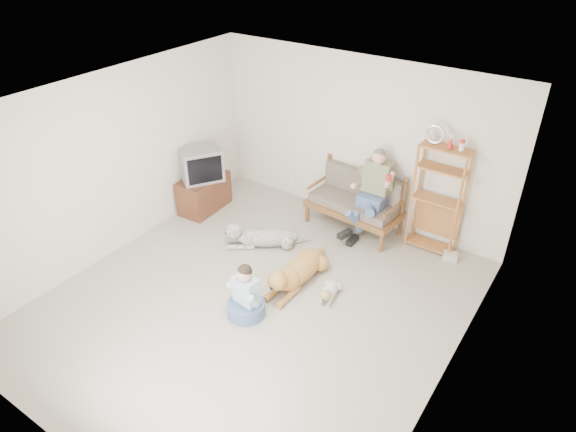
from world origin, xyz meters
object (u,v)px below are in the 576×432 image
Objects in this scene: tv_stand at (204,193)px; golden_retriever at (296,272)px; etagere at (437,198)px; loveseat at (356,200)px.

golden_retriever is at bearing -21.48° from tv_stand.
etagere is 1.29× the size of golden_retriever.
loveseat is 2.61m from tv_stand.
golden_retriever is at bearing -84.84° from loveseat.
golden_retriever is (0.03, -1.78, -0.30)m from loveseat.
loveseat is 0.78× the size of etagere.
etagere is at bearing 13.36° from tv_stand.
golden_retriever is (2.45, -0.82, -0.11)m from tv_stand.
loveseat reaches higher than tv_stand.
tv_stand is 0.61× the size of golden_retriever.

